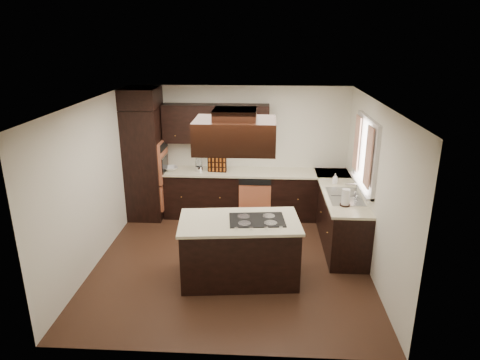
# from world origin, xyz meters

# --- Properties ---
(floor) EXTENTS (4.20, 4.20, 0.02)m
(floor) POSITION_xyz_m (0.00, 0.00, -0.01)
(floor) COLOR #4F2F1E
(floor) RESTS_ON ground
(ceiling) EXTENTS (4.20, 4.20, 0.02)m
(ceiling) POSITION_xyz_m (0.00, 0.00, 2.51)
(ceiling) COLOR silver
(ceiling) RESTS_ON ground
(wall_back) EXTENTS (4.20, 0.02, 2.50)m
(wall_back) POSITION_xyz_m (0.00, 2.11, 1.25)
(wall_back) COLOR silver
(wall_back) RESTS_ON ground
(wall_front) EXTENTS (4.20, 0.02, 2.50)m
(wall_front) POSITION_xyz_m (0.00, -2.11, 1.25)
(wall_front) COLOR silver
(wall_front) RESTS_ON ground
(wall_left) EXTENTS (0.02, 4.20, 2.50)m
(wall_left) POSITION_xyz_m (-2.11, 0.00, 1.25)
(wall_left) COLOR silver
(wall_left) RESTS_ON ground
(wall_right) EXTENTS (0.02, 4.20, 2.50)m
(wall_right) POSITION_xyz_m (2.11, 0.00, 1.25)
(wall_right) COLOR silver
(wall_right) RESTS_ON ground
(oven_column) EXTENTS (0.65, 0.75, 2.12)m
(oven_column) POSITION_xyz_m (-1.78, 1.71, 1.06)
(oven_column) COLOR black
(oven_column) RESTS_ON floor
(wall_oven_face) EXTENTS (0.05, 0.62, 0.78)m
(wall_oven_face) POSITION_xyz_m (-1.43, 1.71, 1.12)
(wall_oven_face) COLOR #D16D46
(wall_oven_face) RESTS_ON oven_column
(base_cabinets_back) EXTENTS (2.93, 0.60, 0.88)m
(base_cabinets_back) POSITION_xyz_m (0.03, 1.80, 0.44)
(base_cabinets_back) COLOR black
(base_cabinets_back) RESTS_ON floor
(base_cabinets_right) EXTENTS (0.60, 2.40, 0.88)m
(base_cabinets_right) POSITION_xyz_m (1.80, 0.90, 0.44)
(base_cabinets_right) COLOR black
(base_cabinets_right) RESTS_ON floor
(countertop_back) EXTENTS (2.93, 0.63, 0.04)m
(countertop_back) POSITION_xyz_m (0.03, 1.79, 0.90)
(countertop_back) COLOR beige
(countertop_back) RESTS_ON base_cabinets_back
(countertop_right) EXTENTS (0.63, 2.40, 0.04)m
(countertop_right) POSITION_xyz_m (1.79, 0.90, 0.90)
(countertop_right) COLOR beige
(countertop_right) RESTS_ON base_cabinets_right
(upper_cabinets) EXTENTS (2.00, 0.34, 0.72)m
(upper_cabinets) POSITION_xyz_m (-0.43, 1.93, 1.81)
(upper_cabinets) COLOR black
(upper_cabinets) RESTS_ON wall_back
(dishwasher_front) EXTENTS (0.60, 0.05, 0.72)m
(dishwasher_front) POSITION_xyz_m (0.33, 1.50, 0.40)
(dishwasher_front) COLOR #D16D46
(dishwasher_front) RESTS_ON floor
(window_frame) EXTENTS (0.06, 1.32, 1.12)m
(window_frame) POSITION_xyz_m (2.07, 0.55, 1.65)
(window_frame) COLOR silver
(window_frame) RESTS_ON wall_right
(window_pane) EXTENTS (0.00, 1.20, 1.00)m
(window_pane) POSITION_xyz_m (2.10, 0.55, 1.65)
(window_pane) COLOR white
(window_pane) RESTS_ON wall_right
(curtain_left) EXTENTS (0.02, 0.34, 0.90)m
(curtain_left) POSITION_xyz_m (2.01, 0.13, 1.70)
(curtain_left) COLOR #FDE0C6
(curtain_left) RESTS_ON wall_right
(curtain_right) EXTENTS (0.02, 0.34, 0.90)m
(curtain_right) POSITION_xyz_m (2.01, 0.97, 1.70)
(curtain_right) COLOR #FDE0C6
(curtain_right) RESTS_ON wall_right
(sink_rim) EXTENTS (0.52, 0.84, 0.01)m
(sink_rim) POSITION_xyz_m (1.80, 0.55, 0.92)
(sink_rim) COLOR silver
(sink_rim) RESTS_ON countertop_right
(island) EXTENTS (1.72, 1.05, 0.88)m
(island) POSITION_xyz_m (0.15, -0.49, 0.44)
(island) COLOR black
(island) RESTS_ON floor
(island_top) EXTENTS (1.78, 1.12, 0.04)m
(island_top) POSITION_xyz_m (0.15, -0.49, 0.90)
(island_top) COLOR beige
(island_top) RESTS_ON island
(cooktop) EXTENTS (0.82, 0.59, 0.01)m
(cooktop) POSITION_xyz_m (0.40, -0.47, 0.93)
(cooktop) COLOR black
(cooktop) RESTS_ON island_top
(range_hood) EXTENTS (1.05, 0.72, 0.42)m
(range_hood) POSITION_xyz_m (0.10, -0.55, 2.16)
(range_hood) COLOR black
(range_hood) RESTS_ON ceiling
(hood_duct) EXTENTS (0.55, 0.50, 0.13)m
(hood_duct) POSITION_xyz_m (0.10, -0.55, 2.44)
(hood_duct) COLOR black
(hood_duct) RESTS_ON ceiling
(blender_base) EXTENTS (0.15, 0.15, 0.10)m
(blender_base) POSITION_xyz_m (-0.75, 1.74, 0.97)
(blender_base) COLOR silver
(blender_base) RESTS_ON countertop_back
(blender_pitcher) EXTENTS (0.13, 0.13, 0.26)m
(blender_pitcher) POSITION_xyz_m (-0.75, 1.74, 1.15)
(blender_pitcher) COLOR silver
(blender_pitcher) RESTS_ON blender_base
(spice_rack) EXTENTS (0.36, 0.12, 0.29)m
(spice_rack) POSITION_xyz_m (-0.40, 1.74, 1.07)
(spice_rack) COLOR black
(spice_rack) RESTS_ON countertop_back
(mixing_bowl) EXTENTS (0.35, 0.35, 0.07)m
(mixing_bowl) POSITION_xyz_m (-1.31, 1.78, 0.95)
(mixing_bowl) COLOR silver
(mixing_bowl) RESTS_ON countertop_back
(soap_bottle) EXTENTS (0.10, 0.10, 0.18)m
(soap_bottle) POSITION_xyz_m (1.74, 1.18, 1.01)
(soap_bottle) COLOR silver
(soap_bottle) RESTS_ON countertop_right
(paper_towel) EXTENTS (0.16, 0.16, 0.27)m
(paper_towel) POSITION_xyz_m (1.73, 0.15, 1.05)
(paper_towel) COLOR silver
(paper_towel) RESTS_ON countertop_right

